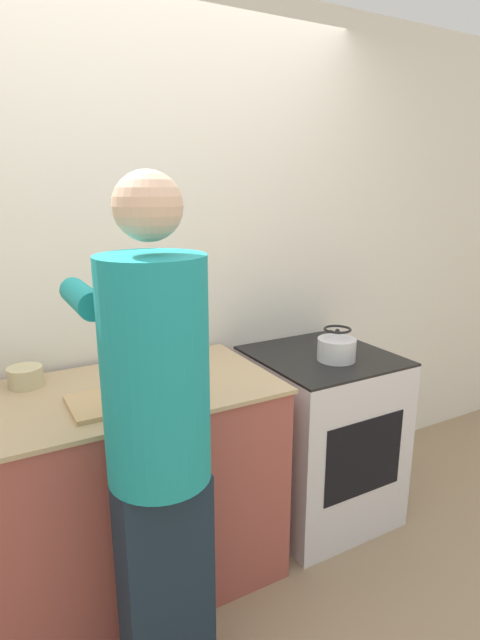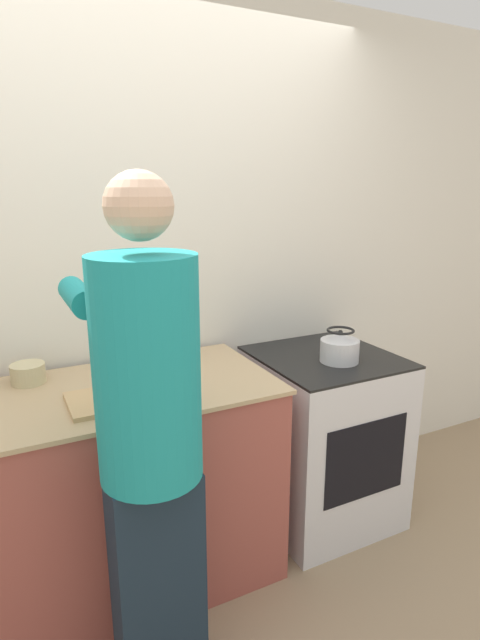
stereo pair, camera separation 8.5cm
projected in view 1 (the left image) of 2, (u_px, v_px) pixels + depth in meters
ground_plane at (193, 619)px, 2.03m from camera, size 12.00×12.00×0.00m
wall_back at (122, 277)px, 2.32m from camera, size 8.00×0.05×2.60m
counter at (73, 504)px, 2.03m from camera, size 1.71×0.70×0.91m
oven at (319, 435)px, 2.62m from camera, size 0.65×0.68×0.89m
person at (157, 438)px, 1.54m from camera, size 0.36×0.60×1.75m
cutting_board at (122, 400)px, 1.90m from camera, size 0.39×0.26×0.02m
knife at (129, 397)px, 1.89m from camera, size 0.23×0.11×0.01m
kettle at (337, 347)px, 2.41m from camera, size 0.19×0.19×0.16m
bowl_mixing at (25, 377)px, 2.04m from camera, size 0.14×0.14×0.08m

